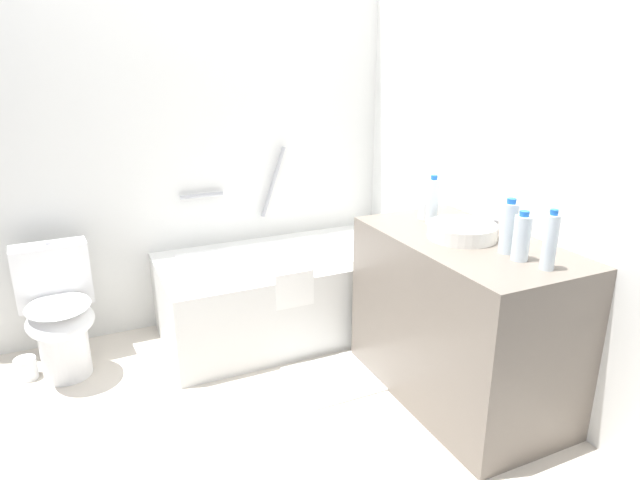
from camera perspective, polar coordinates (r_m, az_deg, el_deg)
The scene contains 15 objects.
ground_plane at distance 2.73m, azimuth -6.74°, elevation -18.52°, with size 3.63×3.63×0.00m, color beige.
wall_back_tiled at distance 3.45m, azimuth -14.40°, elevation 11.13°, with size 3.03×0.10×2.46m, color silver.
wall_right_mirror at distance 2.92m, azimuth 18.91°, elevation 9.47°, with size 0.10×2.86×2.46m, color silver.
bathtub at distance 3.43m, azimuth -3.16°, elevation -5.09°, with size 1.53×0.79×1.09m.
toilet at distance 3.24m, azimuth -25.31°, elevation -6.83°, with size 0.38×0.52×0.70m.
vanity_counter at distance 2.81m, azimuth 14.28°, elevation -7.96°, with size 0.60×1.11×0.82m, color #6B6056.
sink_basin at distance 2.66m, azimuth 14.43°, elevation 0.90°, with size 0.32×0.32×0.07m, color white.
sink_faucet at distance 2.78m, azimuth 17.45°, elevation 1.33°, with size 0.12×0.15×0.07m.
water_bottle_0 at distance 2.43m, azimuth 20.06°, elevation 0.25°, with size 0.07×0.07×0.21m.
water_bottle_1 at distance 2.84m, azimuth 11.53°, elevation 3.94°, with size 0.06×0.06×0.25m.
water_bottle_2 at distance 2.50m, azimuth 18.87°, elevation 1.22°, with size 0.07×0.07×0.24m.
water_bottle_3 at distance 2.36m, azimuth 22.63°, elevation -0.15°, with size 0.06×0.06×0.25m.
drinking_glass_0 at distance 2.94m, azimuth 10.87°, elevation 3.08°, with size 0.08×0.08×0.09m, color white.
bath_mat at distance 3.07m, azimuth 3.41°, elevation -13.59°, with size 0.68×0.42×0.01m, color white.
toilet_paper_roll at distance 3.39m, azimuth -28.04°, elevation -11.61°, with size 0.11×0.11×0.12m, color white.
Camera 1 is at (-0.63, -2.09, 1.63)m, focal length 31.04 mm.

